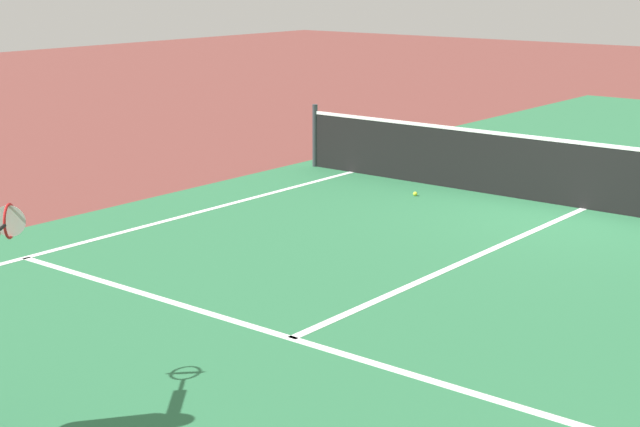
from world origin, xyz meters
The scene contains 7 objects.
ground_plane centered at (0.00, 0.00, 0.00)m, with size 60.00×60.00×0.00m, color brown.
court_surface_inbounds centered at (0.00, 0.00, 0.00)m, with size 10.62×24.40×0.00m, color #2D7247.
line_sideline_left centered at (-4.11, -5.95, 0.00)m, with size 0.10×11.89×0.01m, color white.
line_service_near centered at (0.00, -6.40, 0.00)m, with size 8.22×0.10×0.01m, color white.
line_center_service centered at (0.00, -3.20, 0.00)m, with size 0.10×6.40×0.01m, color white.
net centered at (0.00, 0.00, 0.49)m, with size 9.90×0.09×1.07m.
tennis_ball_near_net centered at (-2.31, -0.82, 0.03)m, with size 0.07×0.07×0.07m, color #CCE033.
Camera 1 is at (5.44, -12.76, 3.29)m, focal length 54.52 mm.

